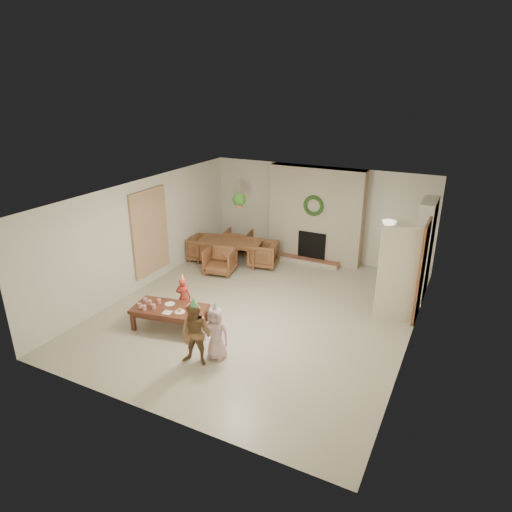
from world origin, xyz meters
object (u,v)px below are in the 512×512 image
Objects in this scene: coffee_table_top at (169,309)px; child_pink at (216,333)px; dining_chair_far at (238,242)px; child_plaid at (196,335)px; dining_chair_near at (220,261)px; dining_chair_right at (263,254)px; dining_table at (230,252)px; child_red at (184,297)px; dining_chair_left at (203,248)px.

coffee_table_top is 1.47× the size of child_pink.
child_plaid reaches higher than dining_chair_far.
dining_chair_right is at bearing 38.66° from dining_chair_near.
dining_chair_far is (-0.29, 1.45, 0.00)m from dining_chair_near.
dining_chair_near is at bearing 89.86° from coffee_table_top.
dining_table is at bearing 103.07° from child_plaid.
coffee_table_top is 1.25× the size of child_plaid.
coffee_table_top is (0.80, -4.19, 0.08)m from dining_chair_far.
dining_chair_far and dining_chair_right have the same top height.
dining_chair_right is 3.16m from child_red.
child_pink is at bearing 45.88° from child_plaid.
coffee_table_top is at bearing -168.68° from dining_chair_left.
dining_table is 3.03m from child_red.
dining_chair_left is 1.67m from dining_chair_right.
child_plaid is at bearing -44.87° from coffee_table_top.
dining_table is 2.34× the size of dining_chair_far.
dining_chair_far is 5.34m from child_plaid.
dining_table is 0.74m from dining_chair_near.
dining_chair_right reaches higher than coffee_table_top.
dining_chair_near is at bearing 112.60° from child_pink.
dining_chair_far is at bearing 107.28° from child_pink.
child_pink is (1.37, -0.98, 0.06)m from child_red.
dining_chair_left is 4.82m from child_plaid.
child_red reaches higher than dining_chair_near.
dining_table is 2.34× the size of dining_chair_left.
dining_chair_right is (1.63, 0.33, 0.00)m from dining_chair_left.
dining_chair_far and dining_chair_left have the same top height.
dining_table is at bearing 90.00° from dining_chair_far.
child_red is (1.36, -2.82, 0.10)m from dining_chair_left.
child_red reaches higher than coffee_table_top.
dining_chair_far is 1.05m from dining_chair_left.
coffee_table_top is 1.68× the size of child_red.
dining_table is at bearing 90.00° from coffee_table_top.
dining_chair_left is at bearing 101.88° from coffee_table_top.
dining_chair_right is (0.76, 0.91, 0.00)m from dining_chair_near.
child_pink is (1.34, -0.47, 0.08)m from coffee_table_top.
dining_chair_near is 0.64× the size of child_plaid.
dining_chair_right is at bearing 141.34° from dining_chair_far.
dining_chair_far is 0.85× the size of child_red.
coffee_table_top is at bearing -90.55° from dining_table.
child_red is at bearing -89.26° from dining_table.
dining_chair_left is at bearing 135.00° from dining_chair_near.
coffee_table_top is (1.38, -3.32, 0.08)m from dining_chair_left.
child_plaid reaches higher than dining_table.
dining_table is at bearing -90.00° from dining_chair_left.
dining_table is 4.61m from child_plaid.
dining_chair_left is 3.60m from coffee_table_top.
dining_chair_left is 3.13m from child_red.
dining_chair_far is 0.74× the size of child_pink.
dining_chair_left is (-0.58, -0.87, 0.00)m from dining_chair_far.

